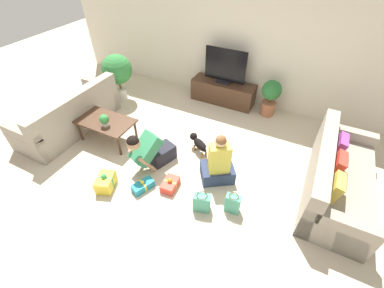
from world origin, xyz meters
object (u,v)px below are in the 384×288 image
(tv_console, at_px, (223,92))
(person_sitting, at_px, (218,164))
(coffee_table, at_px, (106,123))
(person_kneeling, at_px, (150,150))
(sofa_right, at_px, (336,179))
(dog, at_px, (199,143))
(sofa_left, at_px, (70,116))
(potted_plant_corner_left, at_px, (117,71))
(gift_box_a, at_px, (143,186))
(tabletop_plant, at_px, (104,120))
(gift_bag_a, at_px, (202,202))
(tv, at_px, (225,68))
(gift_box_b, at_px, (106,182))
(potted_plant_back_right, at_px, (270,95))
(gift_bag_b, at_px, (233,203))
(gift_box_c, at_px, (170,184))

(tv_console, relative_size, person_sitting, 1.54)
(coffee_table, bearing_deg, tv_console, 57.81)
(person_kneeling, bearing_deg, sofa_right, 35.25)
(tv_console, bearing_deg, dog, -81.96)
(sofa_left, xyz_separation_m, potted_plant_corner_left, (0.15, 1.38, 0.41))
(person_kneeling, height_order, gift_box_a, person_kneeling)
(gift_box_a, distance_m, tabletop_plant, 1.42)
(person_sitting, relative_size, gift_bag_a, 2.88)
(tv, xyz_separation_m, gift_box_a, (-0.15, -3.00, -0.77))
(gift_box_b, bearing_deg, potted_plant_corner_left, 123.21)
(potted_plant_back_right, bearing_deg, gift_box_b, -118.81)
(sofa_right, distance_m, tv, 3.09)
(potted_plant_back_right, xyz_separation_m, tabletop_plant, (-2.39, -2.35, 0.10))
(sofa_right, distance_m, potted_plant_corner_left, 4.77)
(sofa_right, xyz_separation_m, person_sitting, (-1.68, -0.54, 0.02))
(gift_box_b, height_order, tabletop_plant, tabletop_plant)
(tv, xyz_separation_m, potted_plant_corner_left, (-2.18, -0.95, -0.13))
(sofa_right, distance_m, dog, 2.25)
(coffee_table, xyz_separation_m, gift_box_a, (1.29, -0.72, -0.34))
(sofa_left, bearing_deg, gift_bag_a, 79.24)
(tv, bearing_deg, sofa_left, -135.03)
(potted_plant_back_right, bearing_deg, sofa_left, -146.15)
(gift_box_a, relative_size, gift_bag_b, 1.13)
(coffee_table, bearing_deg, gift_bag_b, -9.85)
(gift_box_a, height_order, gift_bag_a, gift_bag_a)
(gift_box_b, xyz_separation_m, gift_bag_a, (1.53, 0.31, 0.04))
(potted_plant_back_right, relative_size, dog, 1.59)
(potted_plant_corner_left, distance_m, person_sitting, 3.30)
(gift_box_a, xyz_separation_m, gift_box_b, (-0.54, -0.24, 0.05))
(person_kneeling, height_order, tabletop_plant, person_kneeling)
(potted_plant_back_right, relative_size, tabletop_plant, 3.57)
(tv_console, xyz_separation_m, gift_box_c, (0.22, -2.79, -0.18))
(gift_box_b, bearing_deg, tv, 78.03)
(potted_plant_back_right, xyz_separation_m, gift_box_a, (-1.21, -2.95, -0.40))
(dog, bearing_deg, gift_bag_b, 77.37)
(gift_box_b, relative_size, gift_bag_b, 1.21)
(potted_plant_back_right, relative_size, gift_box_c, 2.33)
(gift_bag_b, bearing_deg, coffee_table, 170.15)
(potted_plant_back_right, height_order, gift_bag_a, potted_plant_back_right)
(sofa_left, xyz_separation_m, gift_bag_b, (3.58, -0.42, -0.14))
(coffee_table, relative_size, gift_box_b, 2.57)
(person_kneeling, relative_size, gift_box_a, 2.19)
(tv, height_order, gift_bag_b, tv)
(coffee_table, height_order, gift_box_b, coffee_table)
(coffee_table, relative_size, gift_bag_a, 3.28)
(person_kneeling, distance_m, gift_box_a, 0.59)
(dog, xyz_separation_m, tabletop_plant, (-1.58, -0.58, 0.37))
(tv, bearing_deg, gift_box_b, -101.97)
(person_kneeling, bearing_deg, gift_bag_a, -0.52)
(potted_plant_corner_left, height_order, gift_bag_a, potted_plant_corner_left)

